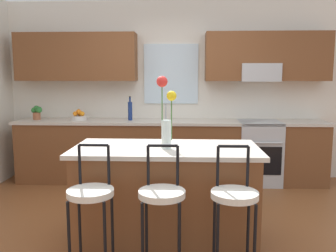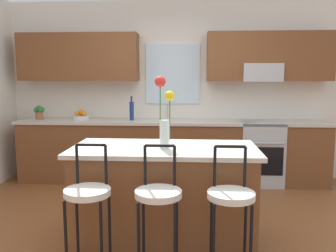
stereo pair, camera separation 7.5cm
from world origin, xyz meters
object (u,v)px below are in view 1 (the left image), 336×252
at_px(bar_stool_middle, 162,200).
at_px(potted_plant_small, 37,112).
at_px(flower_vase, 166,114).
at_px(fruit_bowl_oranges, 79,116).
at_px(oven_range, 258,152).
at_px(kitchen_island, 166,194).
at_px(bar_stool_near, 91,198).
at_px(bottle_olive_oil, 130,110).
at_px(bar_stool_far, 234,201).

bearing_deg(bar_stool_middle, potted_plant_small, 128.22).
bearing_deg(flower_vase, fruit_bowl_oranges, 124.60).
relative_size(oven_range, kitchen_island, 0.54).
bearing_deg(fruit_bowl_oranges, flower_vase, -55.40).
relative_size(oven_range, potted_plant_small, 4.31).
xyz_separation_m(bar_stool_near, bar_stool_middle, (0.55, 0.00, 0.00)).
height_order(bottle_olive_oil, potted_plant_small, bottle_olive_oil).
relative_size(bar_stool_middle, potted_plant_small, 4.88).
bearing_deg(potted_plant_small, kitchen_island, -43.97).
bearing_deg(oven_range, kitchen_island, -122.98).
bearing_deg(flower_vase, bar_stool_near, -135.09).
bearing_deg(oven_range, bar_stool_far, -105.50).
xyz_separation_m(flower_vase, fruit_bowl_oranges, (-1.41, 2.04, -0.26)).
distance_m(kitchen_island, fruit_bowl_oranges, 2.48).
xyz_separation_m(kitchen_island, flower_vase, (0.01, -0.07, 0.77)).
relative_size(flower_vase, potted_plant_small, 3.06).
height_order(flower_vase, bottle_olive_oil, flower_vase).
bearing_deg(bar_stool_near, fruit_bowl_oranges, 108.21).
xyz_separation_m(kitchen_island, fruit_bowl_oranges, (-1.40, 1.97, 0.51)).
distance_m(bar_stool_far, fruit_bowl_oranges, 3.27).
bearing_deg(bar_stool_middle, bottle_olive_oil, 103.72).
height_order(kitchen_island, flower_vase, flower_vase).
distance_m(kitchen_island, bar_stool_near, 0.85).
xyz_separation_m(oven_range, bottle_olive_oil, (-1.90, 0.02, 0.61)).
xyz_separation_m(bar_stool_middle, potted_plant_small, (-2.04, 2.59, 0.40)).
relative_size(bar_stool_near, flower_vase, 1.59).
distance_m(oven_range, potted_plant_small, 3.35).
xyz_separation_m(bar_stool_near, fruit_bowl_oranges, (-0.85, 2.60, 0.34)).
bearing_deg(bar_stool_near, bar_stool_middle, 0.00).
distance_m(bar_stool_near, flower_vase, 0.99).
distance_m(kitchen_island, potted_plant_small, 2.89).
height_order(oven_range, flower_vase, flower_vase).
xyz_separation_m(oven_range, fruit_bowl_oranges, (-2.67, 0.03, 0.51)).
height_order(bar_stool_middle, potted_plant_small, potted_plant_small).
distance_m(fruit_bowl_oranges, bottle_olive_oil, 0.78).
xyz_separation_m(bar_stool_near, bar_stool_far, (1.10, 0.00, 0.00)).
height_order(bar_stool_far, flower_vase, flower_vase).
distance_m(oven_range, bar_stool_far, 2.67).
relative_size(kitchen_island, bar_stool_far, 1.65).
xyz_separation_m(bar_stool_far, flower_vase, (-0.54, 0.55, 0.60)).
height_order(fruit_bowl_oranges, bottle_olive_oil, bottle_olive_oil).
bearing_deg(fruit_bowl_oranges, bar_stool_middle, -61.60).
distance_m(flower_vase, potted_plant_small, 2.90).
relative_size(bar_stool_far, fruit_bowl_oranges, 4.34).
distance_m(oven_range, bottle_olive_oil, 1.99).
relative_size(bar_stool_middle, fruit_bowl_oranges, 4.34).
xyz_separation_m(bar_stool_middle, fruit_bowl_oranges, (-1.40, 2.60, 0.34)).
xyz_separation_m(fruit_bowl_oranges, potted_plant_small, (-0.64, -0.01, 0.06)).
xyz_separation_m(kitchen_island, bar_stool_middle, (0.00, -0.62, 0.17)).
bearing_deg(bar_stool_near, oven_range, 54.79).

